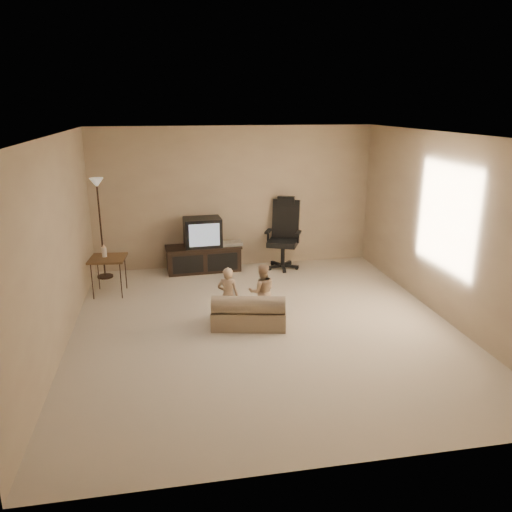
{
  "coord_description": "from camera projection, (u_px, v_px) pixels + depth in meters",
  "views": [
    {
      "loc": [
        -1.2,
        -5.99,
        2.85
      ],
      "look_at": [
        0.0,
        0.6,
        0.8
      ],
      "focal_mm": 35.0,
      "sensor_mm": 36.0,
      "label": 1
    }
  ],
  "objects": [
    {
      "name": "floor",
      "position": [
        264.0,
        326.0,
        6.68
      ],
      "size": [
        5.5,
        5.5,
        0.0
      ],
      "primitive_type": "plane",
      "color": "beige",
      "rests_on": "ground"
    },
    {
      "name": "room_shell",
      "position": [
        264.0,
        215.0,
        6.23
      ],
      "size": [
        5.5,
        5.5,
        5.5
      ],
      "color": "silver",
      "rests_on": "floor"
    },
    {
      "name": "tv_stand",
      "position": [
        204.0,
        249.0,
        8.8
      ],
      "size": [
        1.36,
        0.57,
        0.96
      ],
      "rotation": [
        0.0,
        0.0,
        0.06
      ],
      "color": "black",
      "rests_on": "floor"
    },
    {
      "name": "office_chair",
      "position": [
        284.0,
        243.0,
        8.97
      ],
      "size": [
        0.77,
        0.79,
        1.27
      ],
      "rotation": [
        0.0,
        0.0,
        -0.42
      ],
      "color": "black",
      "rests_on": "floor"
    },
    {
      "name": "side_table",
      "position": [
        107.0,
        259.0,
        7.67
      ],
      "size": [
        0.58,
        0.58,
        0.8
      ],
      "rotation": [
        0.0,
        0.0,
        -0.1
      ],
      "color": "brown",
      "rests_on": "floor"
    },
    {
      "name": "floor_lamp",
      "position": [
        99.0,
        206.0,
        8.21
      ],
      "size": [
        0.26,
        0.26,
        1.7
      ],
      "color": "black",
      "rests_on": "floor"
    },
    {
      "name": "child_sofa",
      "position": [
        249.0,
        313.0,
        6.62
      ],
      "size": [
        1.06,
        0.74,
        0.48
      ],
      "rotation": [
        0.0,
        0.0,
        -0.21
      ],
      "color": "tan",
      "rests_on": "floor"
    },
    {
      "name": "toddler_left",
      "position": [
        228.0,
        296.0,
        6.66
      ],
      "size": [
        0.35,
        0.3,
        0.8
      ],
      "primitive_type": "imported",
      "rotation": [
        0.0,
        0.0,
        2.79
      ],
      "color": "tan",
      "rests_on": "floor"
    },
    {
      "name": "toddler_right",
      "position": [
        262.0,
        291.0,
        6.83
      ],
      "size": [
        0.39,
        0.22,
        0.78
      ],
      "primitive_type": "imported",
      "rotation": [
        0.0,
        0.0,
        3.11
      ],
      "color": "tan",
      "rests_on": "floor"
    }
  ]
}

